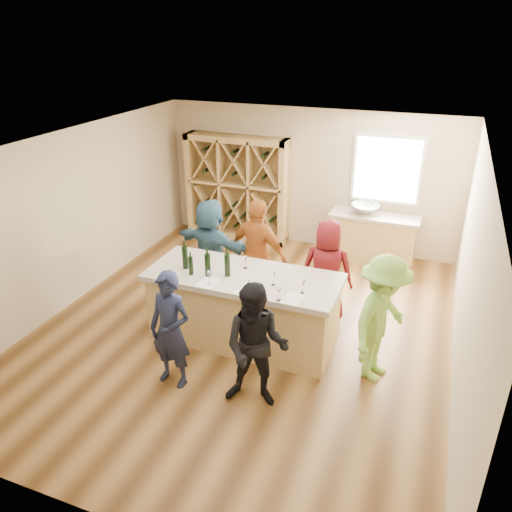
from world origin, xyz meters
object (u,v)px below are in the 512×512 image
(person_server, at_px, (381,319))
(wine_bottle_a, at_px, (185,257))
(wine_bottle_e, at_px, (227,265))
(wine_bottle_b, at_px, (191,266))
(tasting_counter_base, at_px, (244,310))
(person_near_left, at_px, (170,330))
(person_near_right, at_px, (256,347))
(wine_bottle_d, at_px, (208,265))
(person_far_right, at_px, (327,271))
(person_far_mid, at_px, (258,254))
(sink, at_px, (365,209))
(person_far_left, at_px, (211,248))
(wine_rack, at_px, (237,188))

(person_server, bearing_deg, wine_bottle_a, 107.19)
(wine_bottle_e, distance_m, person_server, 2.17)
(wine_bottle_b, bearing_deg, tasting_counter_base, 19.76)
(person_near_left, bearing_deg, wine_bottle_a, 113.39)
(person_near_right, bearing_deg, person_near_left, 172.28)
(wine_bottle_d, relative_size, person_far_right, 0.20)
(person_near_right, xyz_separation_m, person_far_mid, (-0.81, 2.21, 0.10))
(sink, relative_size, person_far_mid, 0.30)
(person_far_mid, xyz_separation_m, person_far_right, (1.12, 0.00, -0.09))
(person_near_right, distance_m, person_far_mid, 2.36)
(person_near_left, bearing_deg, person_far_mid, 87.18)
(wine_bottle_e, distance_m, person_far_left, 1.57)
(person_server, distance_m, person_far_mid, 2.41)
(tasting_counter_base, xyz_separation_m, wine_bottle_e, (-0.19, -0.11, 0.74))
(wine_bottle_b, relative_size, person_far_left, 0.16)
(wine_bottle_a, xyz_separation_m, wine_bottle_d, (0.41, -0.10, -0.00))
(wine_bottle_d, bearing_deg, person_far_mid, 77.34)
(wine_bottle_d, height_order, person_far_mid, person_far_mid)
(person_near_left, distance_m, person_far_mid, 2.26)
(wine_bottle_e, relative_size, person_near_left, 0.20)
(tasting_counter_base, bearing_deg, wine_bottle_b, -160.24)
(person_near_right, bearing_deg, person_far_mid, 101.22)
(wine_bottle_e, bearing_deg, person_near_right, -52.07)
(wine_bottle_b, distance_m, person_far_right, 2.11)
(person_near_right, height_order, person_server, person_server)
(wine_bottle_b, bearing_deg, wine_bottle_e, 15.85)
(tasting_counter_base, bearing_deg, wine_bottle_a, -173.28)
(wine_rack, xyz_separation_m, tasting_counter_base, (1.60, -3.57, -0.60))
(wine_bottle_e, relative_size, person_far_right, 0.20)
(wine_bottle_a, relative_size, person_server, 0.19)
(wine_bottle_a, bearing_deg, person_far_left, 99.33)
(person_server, height_order, person_far_left, person_server)
(tasting_counter_base, bearing_deg, wine_bottle_e, -151.08)
(tasting_counter_base, bearing_deg, person_far_left, 132.67)
(person_far_mid, bearing_deg, wine_bottle_e, 103.47)
(person_far_mid, height_order, person_far_right, person_far_mid)
(sink, bearing_deg, wine_bottle_a, -118.48)
(sink, distance_m, wine_bottle_e, 3.83)
(tasting_counter_base, height_order, person_near_right, person_near_right)
(person_near_left, bearing_deg, wine_rack, 108.57)
(person_far_right, xyz_separation_m, person_far_left, (-2.01, 0.11, 0.02))
(wine_bottle_e, height_order, person_near_left, person_near_left)
(person_far_mid, height_order, person_far_left, person_far_mid)
(wine_bottle_a, bearing_deg, wine_rack, 101.55)
(sink, distance_m, person_server, 3.74)
(person_near_right, height_order, person_far_mid, person_far_mid)
(wine_rack, height_order, person_far_left, wine_rack)
(wine_bottle_b, bearing_deg, wine_bottle_d, 9.62)
(person_near_left, height_order, person_far_right, person_far_right)
(wine_bottle_a, distance_m, person_far_mid, 1.36)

